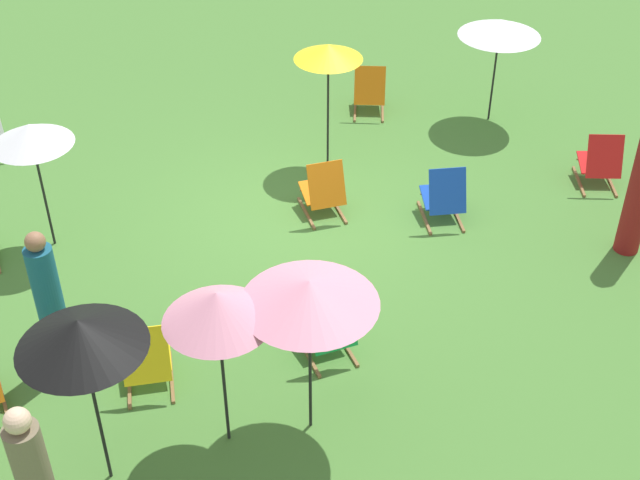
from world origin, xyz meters
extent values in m
plane|color=#477A33|center=(0.00, 0.00, 0.00)|extent=(40.00, 40.00, 0.00)
cube|color=olive|center=(3.86, -2.75, 0.02)|extent=(0.22, 0.75, 0.04)
cube|color=olive|center=(1.95, 2.55, 0.02)|extent=(0.08, 0.76, 0.04)
cube|color=olive|center=(2.39, 2.53, 0.02)|extent=(0.08, 0.76, 0.04)
cube|color=yellow|center=(2.17, 2.44, 0.27)|extent=(0.50, 0.46, 0.13)
cube|color=yellow|center=(2.18, 2.74, 0.55)|extent=(0.49, 0.27, 0.57)
cylinder|color=olive|center=(2.16, 2.24, 0.20)|extent=(0.44, 0.05, 0.03)
cube|color=olive|center=(-0.56, -0.09, 0.02)|extent=(0.08, 0.76, 0.04)
cube|color=olive|center=(-0.12, -0.06, 0.02)|extent=(0.08, 0.76, 0.04)
cube|color=orange|center=(-0.34, -0.17, 0.27)|extent=(0.50, 0.46, 0.13)
cube|color=orange|center=(-0.35, 0.13, 0.55)|extent=(0.49, 0.27, 0.57)
cylinder|color=olive|center=(-0.32, -0.37, 0.20)|extent=(0.44, 0.05, 0.03)
cube|color=olive|center=(-2.06, 0.47, 0.02)|extent=(0.12, 0.76, 0.04)
cube|color=olive|center=(-1.62, 0.42, 0.02)|extent=(0.12, 0.76, 0.04)
cube|color=#1947B7|center=(-1.85, 0.34, 0.27)|extent=(0.53, 0.48, 0.13)
cube|color=#1947B7|center=(-1.82, 0.64, 0.55)|extent=(0.50, 0.30, 0.57)
cylinder|color=olive|center=(-1.87, 0.15, 0.20)|extent=(0.44, 0.08, 0.03)
cube|color=olive|center=(-1.97, -2.59, 0.02)|extent=(0.25, 0.74, 0.04)
cube|color=olive|center=(-1.55, -2.71, 0.02)|extent=(0.25, 0.74, 0.04)
cube|color=orange|center=(-1.79, -2.75, 0.27)|extent=(0.58, 0.55, 0.13)
cube|color=orange|center=(-1.70, -2.46, 0.55)|extent=(0.53, 0.38, 0.57)
cylinder|color=olive|center=(-1.85, -2.94, 0.20)|extent=(0.43, 0.15, 0.03)
cube|color=olive|center=(-4.46, 0.21, 0.02)|extent=(0.24, 0.74, 0.04)
cube|color=olive|center=(-4.03, 0.10, 0.02)|extent=(0.24, 0.74, 0.04)
cube|color=red|center=(-4.27, 0.06, 0.27)|extent=(0.58, 0.54, 0.13)
cube|color=red|center=(-4.19, 0.35, 0.55)|extent=(0.53, 0.37, 0.57)
cylinder|color=olive|center=(-4.32, -0.14, 0.20)|extent=(0.43, 0.14, 0.03)
cube|color=olive|center=(3.67, 2.45, 0.02)|extent=(0.19, 0.75, 0.04)
cube|color=olive|center=(0.05, 2.50, 0.02)|extent=(0.14, 0.76, 0.04)
cube|color=olive|center=(0.48, 2.56, 0.02)|extent=(0.14, 0.76, 0.04)
cube|color=#148C38|center=(0.28, 2.43, 0.27)|extent=(0.53, 0.49, 0.13)
cube|color=#148C38|center=(0.24, 2.73, 0.55)|extent=(0.51, 0.31, 0.57)
cylinder|color=olive|center=(0.30, 2.23, 0.20)|extent=(0.44, 0.09, 0.03)
cylinder|color=black|center=(-0.74, -1.31, 0.90)|extent=(0.03, 0.03, 1.81)
cone|color=yellow|center=(-0.74, -1.31, 1.72)|extent=(0.95, 0.95, 0.21)
cylinder|color=black|center=(1.49, 3.51, 0.91)|extent=(0.03, 0.03, 1.82)
cone|color=pink|center=(1.49, 3.51, 1.70)|extent=(1.00, 1.00, 0.32)
cylinder|color=black|center=(3.15, -0.20, 0.85)|extent=(0.03, 0.03, 1.70)
cone|color=white|center=(3.15, -0.20, 1.59)|extent=(0.98, 0.98, 0.26)
cylinder|color=black|center=(0.67, 3.54, 0.91)|extent=(0.03, 0.03, 1.82)
cone|color=pink|center=(0.67, 3.54, 1.72)|extent=(1.27, 1.27, 0.26)
cylinder|color=black|center=(2.65, 3.70, 0.96)|extent=(0.03, 0.03, 1.92)
cone|color=black|center=(2.65, 3.70, 1.81)|extent=(1.11, 1.11, 0.29)
cylinder|color=black|center=(-3.52, -1.95, 0.81)|extent=(0.03, 0.03, 1.63)
cone|color=white|center=(-3.52, -1.95, 1.53)|extent=(1.23, 1.23, 0.25)
cylinder|color=maroon|center=(-3.87, 1.66, 0.80)|extent=(0.33, 0.33, 1.61)
cylinder|color=#195972|center=(3.06, 2.05, 0.77)|extent=(0.36, 0.36, 1.54)
sphere|color=#936647|center=(3.06, 2.05, 1.63)|extent=(0.20, 0.20, 0.20)
sphere|color=beige|center=(3.13, 4.49, 1.75)|extent=(0.21, 0.21, 0.21)
camera|label=1|loc=(2.01, 9.33, 6.69)|focal=49.20mm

